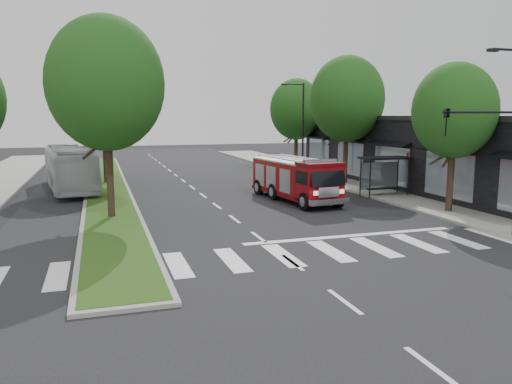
# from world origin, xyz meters

# --- Properties ---
(ground) EXTENTS (140.00, 140.00, 0.00)m
(ground) POSITION_xyz_m (0.00, 0.00, 0.00)
(ground) COLOR black
(ground) RESTS_ON ground
(sidewalk_right) EXTENTS (5.00, 80.00, 0.15)m
(sidewalk_right) POSITION_xyz_m (12.50, 10.00, 0.07)
(sidewalk_right) COLOR gray
(sidewalk_right) RESTS_ON ground
(median) EXTENTS (3.00, 50.00, 0.15)m
(median) POSITION_xyz_m (-6.00, 18.00, 0.08)
(median) COLOR gray
(median) RESTS_ON ground
(storefront_row) EXTENTS (8.00, 30.00, 5.00)m
(storefront_row) POSITION_xyz_m (17.00, 10.00, 2.50)
(storefront_row) COLOR black
(storefront_row) RESTS_ON ground
(bus_shelter) EXTENTS (3.20, 1.60, 2.61)m
(bus_shelter) POSITION_xyz_m (11.20, 8.15, 2.04)
(bus_shelter) COLOR black
(bus_shelter) RESTS_ON ground
(tree_right_near) EXTENTS (4.40, 4.40, 8.05)m
(tree_right_near) POSITION_xyz_m (11.50, 2.00, 5.51)
(tree_right_near) COLOR black
(tree_right_near) RESTS_ON ground
(tree_right_mid) EXTENTS (5.60, 5.60, 9.72)m
(tree_right_mid) POSITION_xyz_m (11.50, 14.00, 6.49)
(tree_right_mid) COLOR black
(tree_right_mid) RESTS_ON ground
(tree_right_far) EXTENTS (5.00, 5.00, 8.73)m
(tree_right_far) POSITION_xyz_m (11.50, 24.00, 5.84)
(tree_right_far) COLOR black
(tree_right_far) RESTS_ON ground
(tree_median_near) EXTENTS (5.80, 5.80, 10.16)m
(tree_median_near) POSITION_xyz_m (-6.00, 6.00, 6.81)
(tree_median_near) COLOR black
(tree_median_near) RESTS_ON ground
(tree_median_far) EXTENTS (5.60, 5.60, 9.72)m
(tree_median_far) POSITION_xyz_m (-6.00, 20.00, 6.49)
(tree_median_far) COLOR black
(tree_median_far) RESTS_ON ground
(streetlight_right_near) EXTENTS (4.08, 0.22, 8.00)m
(streetlight_right_near) POSITION_xyz_m (9.61, -3.50, 4.67)
(streetlight_right_near) COLOR black
(streetlight_right_near) RESTS_ON ground
(streetlight_right_far) EXTENTS (2.11, 0.20, 8.00)m
(streetlight_right_far) POSITION_xyz_m (10.35, 20.00, 4.48)
(streetlight_right_far) COLOR black
(streetlight_right_far) RESTS_ON ground
(fire_engine) EXTENTS (3.34, 8.31, 2.80)m
(fire_engine) POSITION_xyz_m (5.08, 8.32, 1.34)
(fire_engine) COLOR #4F0407
(fire_engine) RESTS_ON ground
(city_bus) EXTENTS (4.17, 11.48, 3.13)m
(city_bus) POSITION_xyz_m (-8.50, 17.27, 1.56)
(city_bus) COLOR silver
(city_bus) RESTS_ON ground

